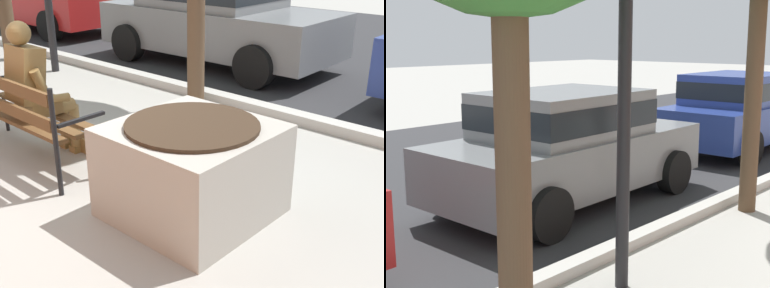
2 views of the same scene
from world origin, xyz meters
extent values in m
plane|color=#9E9B93|center=(0.00, 0.00, 0.00)|extent=(80.00, 80.00, 0.00)
cube|color=#2D2D30|center=(0.00, 7.50, 0.00)|extent=(60.00, 9.00, 0.01)
cube|color=#B2AFA8|center=(0.00, 2.90, 0.06)|extent=(60.00, 0.20, 0.12)
cube|color=brown|center=(-0.17, 0.06, 0.45)|extent=(1.70, 0.12, 0.04)
cube|color=brown|center=(-0.17, 0.24, 0.45)|extent=(1.70, 0.12, 0.04)
cube|color=brown|center=(-0.17, 0.42, 0.45)|extent=(1.70, 0.12, 0.04)
cube|color=brown|center=(-0.17, -0.03, 0.62)|extent=(1.70, 0.05, 0.11)
cylinder|color=black|center=(-1.05, 0.45, 0.23)|extent=(0.04, 0.04, 0.45)
cylinder|color=black|center=(0.71, 0.44, 0.23)|extent=(0.04, 0.04, 0.45)
cylinder|color=black|center=(0.71, -0.03, 0.47)|extent=(0.04, 0.04, 0.95)
cube|color=black|center=(0.71, 0.24, 0.62)|extent=(0.04, 0.48, 0.03)
cube|color=olive|center=(-0.06, 0.30, 0.56)|extent=(0.35, 0.33, 0.16)
cube|color=olive|center=(-0.06, 0.20, 0.88)|extent=(0.37, 0.30, 0.55)
sphere|color=olive|center=(-0.06, 0.19, 1.26)|extent=(0.22, 0.22, 0.22)
cylinder|color=olive|center=(-0.28, 0.23, 0.83)|extent=(0.09, 0.18, 0.29)
cylinder|color=olive|center=(-0.29, 0.37, 0.66)|extent=(0.09, 0.27, 0.10)
cylinder|color=olive|center=(0.16, 0.22, 0.83)|extent=(0.09, 0.18, 0.29)
cylinder|color=olive|center=(0.17, 0.36, 0.66)|extent=(0.09, 0.27, 0.10)
cylinder|color=olive|center=(-0.15, 0.44, 0.52)|extent=(0.14, 0.37, 0.14)
cylinder|color=olive|center=(-0.14, 0.62, 0.25)|extent=(0.11, 0.11, 0.50)
cube|color=olive|center=(-0.14, 0.68, 0.04)|extent=(0.12, 0.24, 0.07)
cylinder|color=olive|center=(0.03, 0.44, 0.52)|extent=(0.14, 0.37, 0.14)
cylinder|color=olive|center=(0.04, 0.62, 0.25)|extent=(0.11, 0.11, 0.50)
cube|color=olive|center=(0.04, 0.68, 0.04)|extent=(0.12, 0.24, 0.07)
cube|color=olive|center=(0.17, 0.72, 0.08)|extent=(0.28, 0.19, 0.16)
cube|color=#A8A399|center=(1.75, 0.50, 0.37)|extent=(1.14, 1.14, 0.74)
cylinder|color=#38281C|center=(1.75, 0.50, 0.75)|extent=(1.02, 1.02, 0.03)
cube|color=#B21E1E|center=(-6.50, 4.55, 0.61)|extent=(4.14, 1.79, 0.70)
cylinder|color=black|center=(-5.18, 5.43, 0.32)|extent=(0.64, 0.23, 0.64)
cylinder|color=black|center=(-5.14, 3.73, 0.32)|extent=(0.64, 0.23, 0.64)
cylinder|color=black|center=(-7.85, 5.37, 0.32)|extent=(0.64, 0.23, 0.64)
cube|color=slate|center=(-1.30, 4.55, 0.61)|extent=(4.14, 1.79, 0.70)
cylinder|color=black|center=(0.01, 5.43, 0.32)|extent=(0.64, 0.23, 0.64)
cylinder|color=black|center=(0.05, 3.73, 0.32)|extent=(0.64, 0.23, 0.64)
cylinder|color=black|center=(-2.65, 5.37, 0.32)|extent=(0.64, 0.23, 0.64)
cylinder|color=black|center=(-2.61, 3.67, 0.32)|extent=(0.64, 0.23, 0.64)
camera|label=1|loc=(4.08, -2.10, 2.07)|focal=46.57mm
camera|label=2|loc=(-6.75, -0.52, 2.24)|focal=51.66mm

